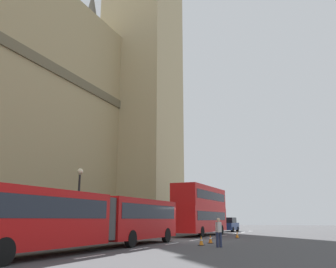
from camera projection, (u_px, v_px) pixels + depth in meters
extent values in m
plane|color=#424244|center=(191.00, 241.00, 26.84)|extent=(160.00, 160.00, 0.00)
cube|color=silver|center=(91.00, 257.00, 15.42)|extent=(2.20, 0.16, 0.01)
cube|color=silver|center=(140.00, 249.00, 19.50)|extent=(2.20, 0.16, 0.01)
cube|color=silver|center=(172.00, 244.00, 23.59)|extent=(2.20, 0.16, 0.01)
cube|color=silver|center=(195.00, 240.00, 27.68)|extent=(2.20, 0.16, 0.01)
cube|color=silver|center=(211.00, 237.00, 31.77)|extent=(2.20, 0.16, 0.01)
cube|color=silver|center=(224.00, 235.00, 35.85)|extent=(2.20, 0.16, 0.01)
cube|color=silver|center=(235.00, 234.00, 39.94)|extent=(2.20, 0.16, 0.01)
cube|color=silver|center=(243.00, 232.00, 44.03)|extent=(2.20, 0.16, 0.01)
cube|color=silver|center=(250.00, 231.00, 48.11)|extent=(2.20, 0.16, 0.01)
cube|color=tan|center=(142.00, 75.00, 58.03)|extent=(10.53, 10.53, 50.21)
cone|color=#565147|center=(92.00, 10.00, 53.21)|extent=(2.40, 2.40, 6.43)
cube|color=#B20F0F|center=(135.00, 219.00, 23.31)|extent=(8.25, 2.50, 2.50)
cube|color=#1E232D|center=(135.00, 212.00, 23.42)|extent=(7.59, 2.54, 0.90)
cube|color=#B20F0F|center=(33.00, 218.00, 15.18)|extent=(8.25, 2.50, 2.50)
cube|color=#1E232D|center=(34.00, 208.00, 15.29)|extent=(7.59, 2.54, 0.90)
cylinder|color=#3F3F3F|center=(95.00, 219.00, 19.25)|extent=(2.38, 2.38, 2.25)
cylinder|color=black|center=(166.00, 235.00, 24.94)|extent=(1.00, 0.30, 1.00)
cylinder|color=black|center=(131.00, 239.00, 20.40)|extent=(1.00, 0.30, 1.00)
cylinder|color=black|center=(2.00, 252.00, 12.27)|extent=(1.00, 0.30, 1.00)
cube|color=red|center=(201.00, 219.00, 35.73)|extent=(10.68, 2.50, 2.40)
cube|color=black|center=(201.00, 216.00, 35.82)|extent=(9.61, 2.54, 0.84)
cube|color=red|center=(201.00, 197.00, 36.27)|extent=(10.46, 2.50, 2.10)
cube|color=black|center=(201.00, 196.00, 36.30)|extent=(9.61, 2.54, 0.84)
cylinder|color=black|center=(221.00, 230.00, 38.07)|extent=(1.00, 0.30, 1.00)
cylinder|color=black|center=(201.00, 232.00, 31.99)|extent=(1.00, 0.30, 1.00)
cube|color=navy|center=(229.00, 226.00, 46.76)|extent=(4.40, 1.80, 0.90)
cube|color=black|center=(228.00, 220.00, 46.78)|extent=(2.46, 1.66, 0.70)
cylinder|color=black|center=(237.00, 229.00, 47.60)|extent=(0.64, 0.30, 0.64)
cylinder|color=black|center=(232.00, 230.00, 45.10)|extent=(0.64, 0.30, 0.64)
cube|color=black|center=(201.00, 245.00, 21.98)|extent=(0.36, 0.36, 0.03)
cone|color=orange|center=(201.00, 240.00, 22.05)|extent=(0.28, 0.28, 0.55)
cylinder|color=white|center=(201.00, 240.00, 22.05)|extent=(0.17, 0.17, 0.08)
cube|color=black|center=(211.00, 243.00, 23.89)|extent=(0.36, 0.36, 0.03)
cone|color=orange|center=(210.00, 239.00, 23.96)|extent=(0.28, 0.28, 0.55)
cylinder|color=white|center=(210.00, 238.00, 23.97)|extent=(0.17, 0.17, 0.08)
cube|color=black|center=(237.00, 238.00, 30.75)|extent=(0.36, 0.36, 0.03)
cone|color=orange|center=(237.00, 234.00, 30.82)|extent=(0.28, 0.28, 0.55)
cylinder|color=white|center=(237.00, 234.00, 30.82)|extent=(0.17, 0.17, 0.08)
cylinder|color=black|center=(76.00, 241.00, 24.40)|extent=(0.32, 0.32, 0.30)
cylinder|color=black|center=(78.00, 208.00, 24.93)|extent=(0.16, 0.16, 4.80)
sphere|color=beige|center=(80.00, 171.00, 25.57)|extent=(0.44, 0.44, 0.44)
cylinder|color=#262D4C|center=(221.00, 240.00, 20.65)|extent=(0.16, 0.16, 0.86)
cylinder|color=#262D4C|center=(217.00, 240.00, 20.61)|extent=(0.16, 0.16, 0.86)
cube|color=silver|center=(219.00, 227.00, 20.80)|extent=(0.46, 0.43, 0.60)
sphere|color=tan|center=(218.00, 220.00, 20.90)|extent=(0.22, 0.22, 0.22)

